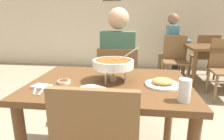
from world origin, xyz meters
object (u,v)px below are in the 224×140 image
at_px(dining_table_main, 110,97).
at_px(diner_main, 118,61).
at_px(sauce_dish, 64,82).
at_px(patron_bg_left, 173,42).
at_px(curry_bowl, 113,64).
at_px(drink_glass, 184,91).
at_px(chair_bg_right, 175,57).
at_px(appetizer_plate, 163,83).
at_px(chair_bg_corner, 205,54).
at_px(chair_diner_main, 118,82).
at_px(chair_bg_left, 174,53).
at_px(rice_plate, 90,91).
at_px(dining_table_far, 216,54).

relative_size(dining_table_main, diner_main, 0.88).
xyz_separation_m(sauce_dish, patron_bg_left, (1.28, 2.80, -0.01)).
relative_size(curry_bowl, drink_glass, 2.56).
bearing_deg(patron_bg_left, drink_glass, -99.43).
distance_m(sauce_dish, chair_bg_right, 2.68).
height_order(appetizer_plate, chair_bg_corner, chair_bg_corner).
distance_m(chair_diner_main, chair_bg_left, 2.28).
bearing_deg(rice_plate, appetizer_plate, 24.83).
distance_m(sauce_dish, patron_bg_left, 3.08).
xyz_separation_m(curry_bowl, patron_bg_left, (0.93, 2.70, -0.13)).
xyz_separation_m(curry_bowl, dining_table_far, (1.56, 2.13, -0.26)).
height_order(dining_table_far, patron_bg_left, patron_bg_left).
distance_m(dining_table_main, chair_bg_corner, 3.11).
relative_size(chair_diner_main, chair_bg_left, 1.00).
distance_m(diner_main, patron_bg_left, 2.22).
bearing_deg(chair_diner_main, diner_main, 90.00).
distance_m(sauce_dish, drink_glass, 0.81).
relative_size(diner_main, sauce_dish, 14.56).
height_order(curry_bowl, patron_bg_left, patron_bg_left).
xyz_separation_m(dining_table_main, chair_bg_corner, (1.59, 2.67, -0.12)).
distance_m(rice_plate, patron_bg_left, 3.16).
relative_size(chair_diner_main, chair_bg_right, 1.00).
distance_m(dining_table_main, chair_diner_main, 0.71).
bearing_deg(drink_glass, sauce_dish, 164.46).
bearing_deg(dining_table_main, patron_bg_left, 70.64).
bearing_deg(curry_bowl, dining_table_far, 53.66).
bearing_deg(rice_plate, chair_bg_corner, 60.12).
bearing_deg(curry_bowl, chair_bg_right, 68.27).
distance_m(diner_main, sauce_dish, 0.86).
distance_m(sauce_dish, chair_bg_corner, 3.35).
height_order(curry_bowl, chair_bg_corner, curry_bowl).
bearing_deg(appetizer_plate, dining_table_main, 173.97).
height_order(appetizer_plate, patron_bg_left, patron_bg_left).
bearing_deg(curry_bowl, appetizer_plate, -10.49).
bearing_deg(curry_bowl, patron_bg_left, 70.92).
bearing_deg(chair_bg_corner, rice_plate, -119.88).
xyz_separation_m(dining_table_far, patron_bg_left, (-0.63, 0.58, 0.13)).
bearing_deg(rice_plate, chair_bg_right, 68.32).
xyz_separation_m(chair_diner_main, curry_bowl, (0.02, -0.67, 0.36)).
bearing_deg(rice_plate, dining_table_main, 71.57).
xyz_separation_m(curry_bowl, chair_bg_corner, (1.57, 2.64, -0.36)).
bearing_deg(dining_table_far, curry_bowl, -126.34).
xyz_separation_m(chair_diner_main, chair_bg_right, (0.93, 1.59, 0.00)).
relative_size(dining_table_main, patron_bg_left, 0.88).
relative_size(dining_table_far, chair_bg_left, 1.11).
bearing_deg(diner_main, dining_table_main, -90.00).
distance_m(dining_table_main, diner_main, 0.74).
xyz_separation_m(sauce_dish, dining_table_far, (1.91, 2.22, -0.14)).
distance_m(chair_bg_right, chair_bg_corner, 0.77).
bearing_deg(patron_bg_left, chair_bg_right, -94.14).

